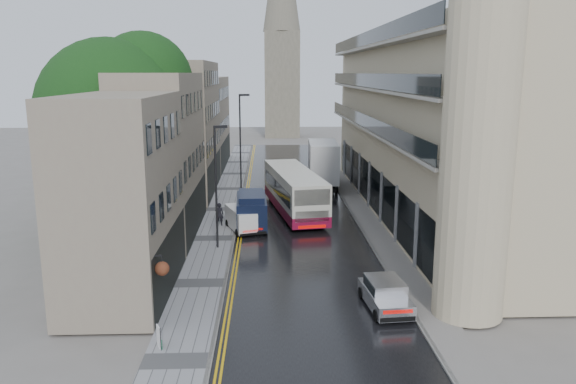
{
  "coord_description": "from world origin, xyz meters",
  "views": [
    {
      "loc": [
        -2.26,
        -17.59,
        11.14
      ],
      "look_at": [
        -0.89,
        18.0,
        3.54
      ],
      "focal_mm": 35.0,
      "sensor_mm": 36.0,
      "label": 1
    }
  ],
  "objects_px": {
    "white_lorry": "(311,168)",
    "lamp_post_far": "(240,142)",
    "tree_far": "(155,129)",
    "white_van": "(238,225)",
    "silver_hatchback": "(377,306)",
    "navy_van": "(238,216)",
    "lamp_post_near": "(216,188)",
    "estate_sign": "(159,337)",
    "pedestrian": "(219,214)",
    "tree_near": "(112,137)",
    "cream_bus": "(286,202)"
  },
  "relations": [
    {
      "from": "tree_far",
      "to": "navy_van",
      "type": "bearing_deg",
      "value": -57.88
    },
    {
      "from": "lamp_post_near",
      "to": "lamp_post_far",
      "type": "bearing_deg",
      "value": 63.59
    },
    {
      "from": "tree_near",
      "to": "white_van",
      "type": "bearing_deg",
      "value": -1.41
    },
    {
      "from": "tree_near",
      "to": "lamp_post_near",
      "type": "height_order",
      "value": "tree_near"
    },
    {
      "from": "pedestrian",
      "to": "lamp_post_far",
      "type": "distance_m",
      "value": 14.2
    },
    {
      "from": "silver_hatchback",
      "to": "estate_sign",
      "type": "xyz_separation_m",
      "value": [
        -9.42,
        -2.3,
        -0.17
      ]
    },
    {
      "from": "white_lorry",
      "to": "estate_sign",
      "type": "relative_size",
      "value": 9.53
    },
    {
      "from": "white_van",
      "to": "pedestrian",
      "type": "bearing_deg",
      "value": 100.0
    },
    {
      "from": "lamp_post_far",
      "to": "pedestrian",
      "type": "bearing_deg",
      "value": -107.92
    },
    {
      "from": "navy_van",
      "to": "lamp_post_far",
      "type": "distance_m",
      "value": 16.07
    },
    {
      "from": "tree_far",
      "to": "cream_bus",
      "type": "xyz_separation_m",
      "value": [
        11.37,
        -10.08,
        -4.5
      ]
    },
    {
      "from": "cream_bus",
      "to": "white_van",
      "type": "relative_size",
      "value": 3.31
    },
    {
      "from": "navy_van",
      "to": "pedestrian",
      "type": "height_order",
      "value": "navy_van"
    },
    {
      "from": "cream_bus",
      "to": "white_lorry",
      "type": "distance_m",
      "value": 11.63
    },
    {
      "from": "tree_near",
      "to": "tree_far",
      "type": "xyz_separation_m",
      "value": [
        0.3,
        13.0,
        -0.72
      ]
    },
    {
      "from": "cream_bus",
      "to": "lamp_post_near",
      "type": "bearing_deg",
      "value": -137.72
    },
    {
      "from": "white_lorry",
      "to": "tree_far",
      "type": "bearing_deg",
      "value": -172.7
    },
    {
      "from": "tree_far",
      "to": "navy_van",
      "type": "relative_size",
      "value": 2.36
    },
    {
      "from": "navy_van",
      "to": "estate_sign",
      "type": "height_order",
      "value": "navy_van"
    },
    {
      "from": "white_lorry",
      "to": "white_van",
      "type": "height_order",
      "value": "white_lorry"
    },
    {
      "from": "lamp_post_far",
      "to": "lamp_post_near",
      "type": "bearing_deg",
      "value": -105.86
    },
    {
      "from": "white_lorry",
      "to": "lamp_post_near",
      "type": "height_order",
      "value": "lamp_post_near"
    },
    {
      "from": "cream_bus",
      "to": "white_van",
      "type": "bearing_deg",
      "value": -147.04
    },
    {
      "from": "navy_van",
      "to": "lamp_post_near",
      "type": "bearing_deg",
      "value": -111.86
    },
    {
      "from": "estate_sign",
      "to": "lamp_post_near",
      "type": "bearing_deg",
      "value": 59.68
    },
    {
      "from": "white_lorry",
      "to": "navy_van",
      "type": "bearing_deg",
      "value": -111.73
    },
    {
      "from": "tree_near",
      "to": "navy_van",
      "type": "xyz_separation_m",
      "value": [
        8.2,
        0.41,
        -5.58
      ]
    },
    {
      "from": "tree_far",
      "to": "white_van",
      "type": "height_order",
      "value": "tree_far"
    },
    {
      "from": "tree_far",
      "to": "cream_bus",
      "type": "distance_m",
      "value": 15.85
    },
    {
      "from": "tree_far",
      "to": "cream_bus",
      "type": "relative_size",
      "value": 0.99
    },
    {
      "from": "tree_near",
      "to": "silver_hatchback",
      "type": "xyz_separation_m",
      "value": [
        15.2,
        -13.98,
        -6.19
      ]
    },
    {
      "from": "lamp_post_near",
      "to": "estate_sign",
      "type": "relative_size",
      "value": 8.38
    },
    {
      "from": "white_van",
      "to": "lamp_post_far",
      "type": "height_order",
      "value": "lamp_post_far"
    },
    {
      "from": "pedestrian",
      "to": "estate_sign",
      "type": "bearing_deg",
      "value": 90.7
    },
    {
      "from": "white_van",
      "to": "estate_sign",
      "type": "bearing_deg",
      "value": -117.4
    },
    {
      "from": "lamp_post_near",
      "to": "pedestrian",
      "type": "bearing_deg",
      "value": 68.92
    },
    {
      "from": "white_lorry",
      "to": "white_van",
      "type": "xyz_separation_m",
      "value": [
        -6.17,
        -14.41,
        -1.47
      ]
    },
    {
      "from": "cream_bus",
      "to": "lamp_post_near",
      "type": "xyz_separation_m",
      "value": [
        -4.64,
        -5.77,
        2.28
      ]
    },
    {
      "from": "estate_sign",
      "to": "tree_near",
      "type": "bearing_deg",
      "value": 84.57
    },
    {
      "from": "pedestrian",
      "to": "tree_near",
      "type": "bearing_deg",
      "value": 23.68
    },
    {
      "from": "white_lorry",
      "to": "lamp_post_far",
      "type": "relative_size",
      "value": 0.98
    },
    {
      "from": "navy_van",
      "to": "pedestrian",
      "type": "relative_size",
      "value": 3.12
    },
    {
      "from": "silver_hatchback",
      "to": "white_lorry",
      "type": "bearing_deg",
      "value": 86.79
    },
    {
      "from": "pedestrian",
      "to": "lamp_post_far",
      "type": "height_order",
      "value": "lamp_post_far"
    },
    {
      "from": "tree_near",
      "to": "white_lorry",
      "type": "relative_size",
      "value": 1.57
    },
    {
      "from": "white_lorry",
      "to": "lamp_post_far",
      "type": "height_order",
      "value": "lamp_post_far"
    },
    {
      "from": "tree_far",
      "to": "silver_hatchback",
      "type": "height_order",
      "value": "tree_far"
    },
    {
      "from": "tree_near",
      "to": "estate_sign",
      "type": "bearing_deg",
      "value": -70.45
    },
    {
      "from": "tree_near",
      "to": "silver_hatchback",
      "type": "height_order",
      "value": "tree_near"
    },
    {
      "from": "lamp_post_far",
      "to": "silver_hatchback",
      "type": "bearing_deg",
      "value": -89.85
    }
  ]
}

